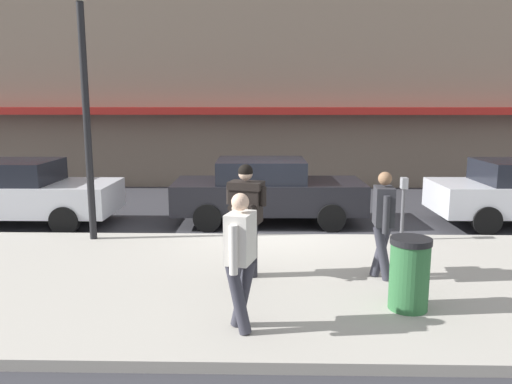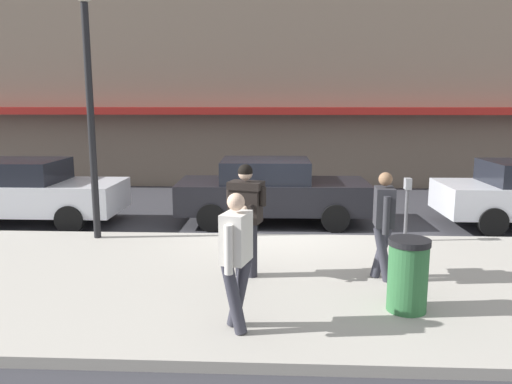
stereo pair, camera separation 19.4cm
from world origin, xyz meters
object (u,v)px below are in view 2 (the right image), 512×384
object	(u,v)px
man_texting_on_phone	(246,208)
parking_meter	(407,200)
trash_bin	(408,275)
parked_sedan_near	(24,191)
parked_sedan_mid	(271,190)
pedestrian_with_bag	(384,219)
pedestrian_in_light_coat	(236,253)
street_lamp_post	(89,89)

from	to	relation	value
man_texting_on_phone	parking_meter	xyz separation A→B (m)	(3.04, 2.21, -0.28)
trash_bin	parked_sedan_near	bearing A→B (deg)	147.09
parked_sedan_near	parked_sedan_mid	distance (m)	5.88
parked_sedan_mid	pedestrian_with_bag	xyz separation A→B (m)	(1.81, -4.21, 0.32)
man_texting_on_phone	pedestrian_with_bag	distance (m)	2.14
man_texting_on_phone	pedestrian_in_light_coat	world-z (taller)	man_texting_on_phone
pedestrian_with_bag	man_texting_on_phone	bearing A→B (deg)	179.56
parked_sedan_near	parked_sedan_mid	bearing A→B (deg)	3.76
trash_bin	street_lamp_post	bearing A→B (deg)	148.09
pedestrian_with_bag	street_lamp_post	distance (m)	6.11
parked_sedan_mid	man_texting_on_phone	bearing A→B (deg)	-94.38
pedestrian_in_light_coat	street_lamp_post	bearing A→B (deg)	128.42
parked_sedan_mid	pedestrian_in_light_coat	distance (m)	6.11
street_lamp_post	parked_sedan_near	bearing A→B (deg)	144.85
trash_bin	pedestrian_in_light_coat	bearing A→B (deg)	-162.98
man_texting_on_phone	parking_meter	world-z (taller)	man_texting_on_phone
parked_sedan_mid	street_lamp_post	bearing A→B (deg)	-149.99
pedestrian_with_bag	parking_meter	bearing A→B (deg)	67.71
parked_sedan_near	pedestrian_in_light_coat	bearing A→B (deg)	-45.74
pedestrian_in_light_coat	parking_meter	world-z (taller)	pedestrian_in_light_coat
parked_sedan_near	parking_meter	xyz separation A→B (m)	(8.59, -1.60, 0.18)
parked_sedan_mid	pedestrian_in_light_coat	bearing A→B (deg)	-92.88
trash_bin	man_texting_on_phone	bearing A→B (deg)	151.26
pedestrian_with_bag	parking_meter	xyz separation A→B (m)	(0.91, 2.23, -0.14)
parking_meter	pedestrian_with_bag	bearing A→B (deg)	-112.29
man_texting_on_phone	parking_meter	size ratio (longest dim) A/B	1.42
pedestrian_in_light_coat	trash_bin	world-z (taller)	pedestrian_in_light_coat
man_texting_on_phone	parking_meter	bearing A→B (deg)	36.00
street_lamp_post	trash_bin	distance (m)	6.87
parked_sedan_near	man_texting_on_phone	world-z (taller)	man_texting_on_phone
parked_sedan_near	man_texting_on_phone	distance (m)	6.75
parking_meter	street_lamp_post	bearing A→B (deg)	-179.54
parked_sedan_mid	street_lamp_post	world-z (taller)	street_lamp_post
pedestrian_in_light_coat	parking_meter	size ratio (longest dim) A/B	1.34
street_lamp_post	pedestrian_in_light_coat	bearing A→B (deg)	-51.58
pedestrian_with_bag	parking_meter	size ratio (longest dim) A/B	1.34
parked_sedan_near	pedestrian_in_light_coat	size ratio (longest dim) A/B	2.65
parked_sedan_mid	trash_bin	xyz separation A→B (m)	(1.90, -5.42, -0.16)
parking_meter	pedestrian_in_light_coat	bearing A→B (deg)	-126.40
parked_sedan_mid	parking_meter	world-z (taller)	parked_sedan_mid
parked_sedan_mid	pedestrian_in_light_coat	xyz separation A→B (m)	(-0.31, -6.10, 0.32)
street_lamp_post	parking_meter	bearing A→B (deg)	0.46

